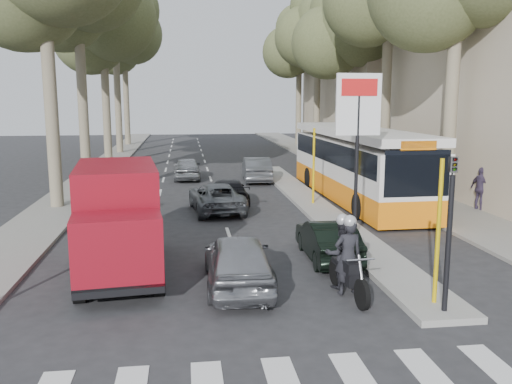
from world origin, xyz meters
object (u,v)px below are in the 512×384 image
dark_hatchback (328,240)px  city_bus (357,162)px  silver_hatchback (238,261)px  red_truck (118,218)px  motorcycle (345,257)px

dark_hatchback → city_bus: bearing=-111.8°
silver_hatchback → city_bus: bearing=-119.7°
red_truck → motorcycle: (5.74, -2.35, -0.64)m
dark_hatchback → motorcycle: bearing=84.3°
silver_hatchback → dark_hatchback: 3.55m
silver_hatchback → red_truck: 3.64m
city_bus → dark_hatchback: bearing=-113.8°
city_bus → motorcycle: (-4.21, -12.17, -0.87)m
city_bus → motorcycle: size_ratio=5.39×
silver_hatchback → motorcycle: 2.70m
dark_hatchback → silver_hatchback: bearing=36.0°
silver_hatchback → city_bus: city_bus is taller
dark_hatchback → motorcycle: 2.85m
silver_hatchback → motorcycle: (2.58, -0.77, 0.22)m
red_truck → silver_hatchback: bearing=-32.8°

